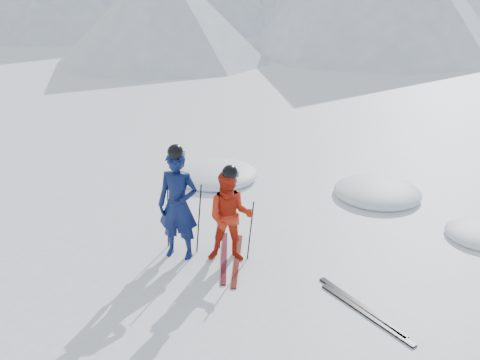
% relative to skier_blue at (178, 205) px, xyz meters
% --- Properties ---
extents(ground, '(160.00, 160.00, 0.00)m').
position_rel_skier_blue_xyz_m(ground, '(2.65, 0.58, -0.95)').
color(ground, white).
rests_on(ground, ground).
extents(skier_blue, '(0.75, 0.55, 1.90)m').
position_rel_skier_blue_xyz_m(skier_blue, '(0.00, 0.00, 0.00)').
color(skier_blue, '#0B1644').
rests_on(skier_blue, ground).
extents(skier_red, '(0.94, 0.85, 1.59)m').
position_rel_skier_blue_xyz_m(skier_red, '(0.85, 0.22, -0.15)').
color(skier_red, red).
rests_on(skier_red, ground).
extents(pole_blue_left, '(0.13, 0.09, 1.26)m').
position_rel_skier_blue_xyz_m(pole_blue_left, '(-0.30, 0.15, -0.32)').
color(pole_blue_left, black).
rests_on(pole_blue_left, ground).
extents(pole_blue_right, '(0.13, 0.07, 1.26)m').
position_rel_skier_blue_xyz_m(pole_blue_right, '(0.25, 0.25, -0.32)').
color(pole_blue_right, black).
rests_on(pole_blue_right, ground).
extents(pole_red_left, '(0.11, 0.09, 1.06)m').
position_rel_skier_blue_xyz_m(pole_red_left, '(0.55, 0.47, -0.42)').
color(pole_red_left, black).
rests_on(pole_red_left, ground).
extents(pole_red_right, '(0.11, 0.08, 1.06)m').
position_rel_skier_blue_xyz_m(pole_red_right, '(1.15, 0.37, -0.42)').
color(pole_red_right, black).
rests_on(pole_red_right, ground).
extents(ski_worn_left, '(0.77, 1.59, 0.03)m').
position_rel_skier_blue_xyz_m(ski_worn_left, '(0.73, 0.22, -0.93)').
color(ski_worn_left, black).
rests_on(ski_worn_left, ground).
extents(ski_worn_right, '(0.66, 1.63, 0.03)m').
position_rel_skier_blue_xyz_m(ski_worn_right, '(0.97, 0.22, -0.93)').
color(ski_worn_right, black).
rests_on(ski_worn_right, ground).
extents(ski_loose_a, '(1.46, 1.03, 0.03)m').
position_rel_skier_blue_xyz_m(ski_loose_a, '(3.14, -0.26, -0.93)').
color(ski_loose_a, black).
rests_on(ski_loose_a, ground).
extents(ski_loose_b, '(1.49, 0.98, 0.03)m').
position_rel_skier_blue_xyz_m(ski_loose_b, '(3.24, -0.41, -0.93)').
color(ski_loose_b, black).
rests_on(ski_loose_b, ground).
extents(snow_lumps, '(9.12, 5.05, 0.43)m').
position_rel_skier_blue_xyz_m(snow_lumps, '(1.83, 3.24, -0.95)').
color(snow_lumps, white).
rests_on(snow_lumps, ground).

